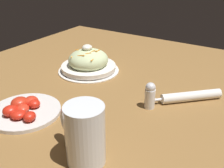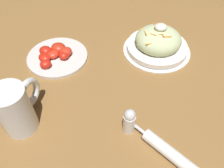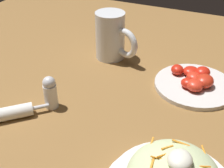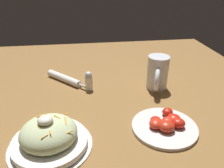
{
  "view_description": "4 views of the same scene",
  "coord_description": "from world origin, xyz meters",
  "views": [
    {
      "loc": [
        -0.57,
        -0.34,
        0.41
      ],
      "look_at": [
        0.02,
        0.04,
        0.06
      ],
      "focal_mm": 42.64,
      "sensor_mm": 36.0,
      "label": 1
    },
    {
      "loc": [
        -0.0,
        -0.39,
        0.53
      ],
      "look_at": [
        0.01,
        0.02,
        0.07
      ],
      "focal_mm": 37.3,
      "sensor_mm": 36.0,
      "label": 2
    },
    {
      "loc": [
        0.49,
        0.28,
        0.42
      ],
      "look_at": [
        -0.0,
        0.05,
        0.07
      ],
      "focal_mm": 47.41,
      "sensor_mm": 36.0,
      "label": 3
    },
    {
      "loc": [
        0.07,
        0.73,
        0.44
      ],
      "look_at": [
        -0.03,
        0.04,
        0.08
      ],
      "focal_mm": 35.77,
      "sensor_mm": 36.0,
      "label": 4
    }
  ],
  "objects": [
    {
      "name": "salad_plate",
      "position": [
        0.17,
        0.24,
        0.03
      ],
      "size": [
        0.23,
        0.23,
        0.1
      ],
      "color": "white",
      "rests_on": "ground_plane"
    },
    {
      "name": "napkin_roll",
      "position": [
        0.16,
        -0.17,
        0.01
      ],
      "size": [
        0.17,
        0.18,
        0.03
      ],
      "color": "white",
      "rests_on": "ground_plane"
    },
    {
      "name": "ground_plane",
      "position": [
        0.0,
        0.0,
        0.0
      ],
      "size": [
        1.43,
        1.43,
        0.0
      ],
      "primitive_type": "plane",
      "color": "olive"
    },
    {
      "name": "beer_mug",
      "position": [
        -0.22,
        -0.05,
        0.06
      ],
      "size": [
        0.09,
        0.14,
        0.14
      ],
      "color": "white",
      "rests_on": "ground_plane"
    },
    {
      "name": "tomato_plate",
      "position": [
        -0.17,
        0.21,
        0.01
      ],
      "size": [
        0.2,
        0.2,
        0.04
      ],
      "color": "silver",
      "rests_on": "ground_plane"
    },
    {
      "name": "salt_shaker",
      "position": [
        0.05,
        -0.08,
        0.04
      ],
      "size": [
        0.03,
        0.03,
        0.08
      ],
      "color": "white",
      "rests_on": "ground_plane"
    }
  ]
}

